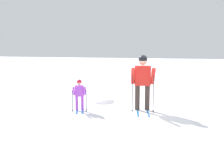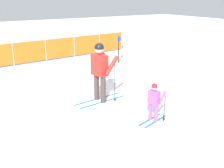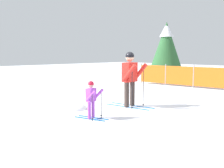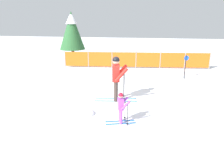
# 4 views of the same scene
# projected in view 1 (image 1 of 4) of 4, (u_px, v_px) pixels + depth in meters

# --- Properties ---
(ground_plane) EXTENTS (60.00, 60.00, 0.00)m
(ground_plane) POSITION_uv_depth(u_px,v_px,m) (146.00, 111.00, 9.34)
(ground_plane) COLOR white
(skier_adult) EXTENTS (1.79, 0.84, 1.86)m
(skier_adult) POSITION_uv_depth(u_px,v_px,m) (143.00, 78.00, 9.27)
(skier_adult) COLOR #1966B2
(skier_adult) RESTS_ON ground_plane
(skier_child) EXTENTS (1.01, 0.55, 1.05)m
(skier_child) POSITION_uv_depth(u_px,v_px,m) (79.00, 93.00, 9.30)
(skier_child) COLOR #1966B2
(skier_child) RESTS_ON ground_plane
(snow_mound) EXTENTS (1.00, 0.85, 0.40)m
(snow_mound) POSITION_uv_depth(u_px,v_px,m) (103.00, 102.00, 10.77)
(snow_mound) COLOR white
(snow_mound) RESTS_ON ground_plane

